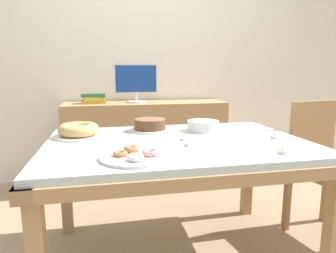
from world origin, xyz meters
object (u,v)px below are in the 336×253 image
(cake_golden_bundt, at_px, (79,131))
(tealight_right_edge, at_px, (283,152))
(tealight_left_edge, at_px, (188,144))
(pastry_platter, at_px, (136,156))
(plate_stack, at_px, (203,126))
(tealight_near_front, at_px, (274,137))
(cake_chocolate_round, at_px, (150,125))
(chair, at_px, (324,162))
(computer_monitor, at_px, (136,83))
(tealight_centre, at_px, (183,139))
(book_stack, at_px, (94,98))

(cake_golden_bundt, xyz_separation_m, tealight_right_edge, (1.00, -0.60, -0.03))
(tealight_left_edge, bearing_deg, pastry_platter, -149.57)
(pastry_platter, relative_size, tealight_right_edge, 8.24)
(plate_stack, xyz_separation_m, tealight_near_front, (0.35, -0.30, -0.02))
(cake_chocolate_round, height_order, pastry_platter, cake_chocolate_round)
(chair, xyz_separation_m, computer_monitor, (-1.16, 1.27, 0.50))
(cake_chocolate_round, bearing_deg, tealight_near_front, -28.97)
(cake_golden_bundt, bearing_deg, computer_monitor, 67.37)
(computer_monitor, distance_m, tealight_near_front, 1.59)
(tealight_near_front, height_order, tealight_centre, same)
(cake_chocolate_round, bearing_deg, tealight_right_edge, -52.28)
(cake_chocolate_round, bearing_deg, tealight_centre, -65.78)
(chair, distance_m, book_stack, 2.05)
(chair, xyz_separation_m, plate_stack, (-0.83, 0.16, 0.26))
(tealight_right_edge, bearing_deg, pastry_platter, 174.26)
(tealight_left_edge, bearing_deg, tealight_right_edge, -31.39)
(plate_stack, xyz_separation_m, tealight_centre, (-0.20, -0.24, -0.02))
(plate_stack, bearing_deg, tealight_near_front, -41.40)
(chair, height_order, plate_stack, chair)
(plate_stack, height_order, tealight_near_front, plate_stack)
(tealight_left_edge, bearing_deg, cake_chocolate_round, 106.86)
(chair, bearing_deg, tealight_near_front, -163.47)
(cake_golden_bundt, height_order, tealight_right_edge, cake_golden_bundt)
(tealight_centre, relative_size, tealight_left_edge, 1.00)
(chair, bearing_deg, tealight_right_edge, -143.71)
(pastry_platter, xyz_separation_m, tealight_centre, (0.31, 0.31, -0.00))
(chair, bearing_deg, cake_chocolate_round, 168.46)
(cake_chocolate_round, relative_size, plate_stack, 1.30)
(chair, distance_m, cake_chocolate_round, 1.23)
(computer_monitor, bearing_deg, tealight_centre, -84.68)
(computer_monitor, xyz_separation_m, cake_golden_bundt, (-0.47, -1.13, -0.24))
(chair, bearing_deg, book_stack, 140.95)
(cake_golden_bundt, relative_size, tealight_near_front, 7.54)
(chair, distance_m, tealight_centre, 1.06)
(book_stack, relative_size, tealight_left_edge, 6.01)
(cake_golden_bundt, bearing_deg, tealight_right_edge, -31.09)
(computer_monitor, bearing_deg, book_stack, 179.81)
(computer_monitor, relative_size, tealight_left_edge, 10.60)
(computer_monitor, distance_m, tealight_left_edge, 1.52)
(cake_golden_bundt, distance_m, plate_stack, 0.80)
(tealight_centre, height_order, tealight_left_edge, same)
(book_stack, distance_m, cake_golden_bundt, 1.14)
(cake_golden_bundt, height_order, pastry_platter, cake_golden_bundt)
(cake_golden_bundt, height_order, plate_stack, cake_golden_bundt)
(plate_stack, xyz_separation_m, tealight_left_edge, (-0.21, -0.38, -0.02))
(book_stack, bearing_deg, cake_chocolate_round, -69.04)
(tealight_near_front, bearing_deg, tealight_centre, 173.80)
(pastry_platter, height_order, tealight_left_edge, pastry_platter)
(tealight_centre, bearing_deg, tealight_left_edge, -93.27)
(cake_chocolate_round, distance_m, plate_stack, 0.36)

